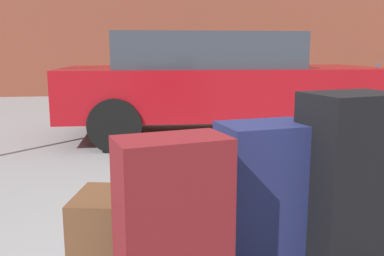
# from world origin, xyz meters

# --- Properties ---
(duffel_bag_brown_center) EXTENTS (0.64, 0.41, 0.31)m
(duffel_bag_brown_center) POSITION_xyz_m (-0.33, 0.04, 0.50)
(duffel_bag_brown_center) COLOR #51331E
(duffel_bag_brown_center) RESTS_ON luggage_cart
(suitcase_navy_front_left) EXTENTS (0.39, 0.30, 0.57)m
(suitcase_navy_front_left) POSITION_xyz_m (0.12, 0.06, 0.63)
(suitcase_navy_front_left) COLOR #191E47
(suitcase_navy_front_left) RESTS_ON luggage_cart
(suitcase_maroon_stacked_top) EXTENTS (0.38, 0.28, 0.59)m
(suitcase_maroon_stacked_top) POSITION_xyz_m (-0.28, -0.22, 0.64)
(suitcase_maroon_stacked_top) COLOR maroon
(suitcase_maroon_stacked_top) RESTS_ON luggage_cart
(suitcase_black_rear_right) EXTENTS (0.39, 0.32, 0.69)m
(suitcase_black_rear_right) POSITION_xyz_m (0.43, -0.01, 0.69)
(suitcase_black_rear_right) COLOR black
(suitcase_black_rear_right) RESTS_ON luggage_cart
(parked_car) EXTENTS (4.37, 2.06, 1.42)m
(parked_car) POSITION_xyz_m (0.81, 4.29, 0.76)
(parked_car) COLOR maroon
(parked_car) RESTS_ON ground_plane
(bicycle_leaning) EXTENTS (1.73, 0.45, 0.96)m
(bicycle_leaning) POSITION_xyz_m (6.19, 8.71, 0.37)
(bicycle_leaning) COLOR black
(bicycle_leaning) RESTS_ON ground_plane
(bollard_kerb_near) EXTENTS (0.21, 0.21, 0.74)m
(bollard_kerb_near) POSITION_xyz_m (2.71, 7.19, 0.37)
(bollard_kerb_near) COLOR #72665B
(bollard_kerb_near) RESTS_ON ground_plane
(bollard_kerb_mid) EXTENTS (0.21, 0.21, 0.74)m
(bollard_kerb_mid) POSITION_xyz_m (4.01, 7.19, 0.37)
(bollard_kerb_mid) COLOR #72665B
(bollard_kerb_mid) RESTS_ON ground_plane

